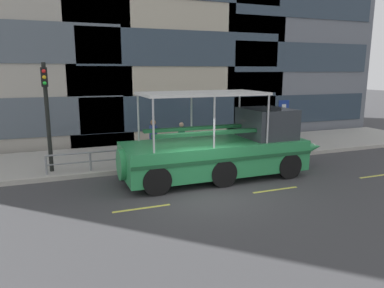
{
  "coord_description": "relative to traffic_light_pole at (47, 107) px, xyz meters",
  "views": [
    {
      "loc": [
        -4.7,
        -11.03,
        4.14
      ],
      "look_at": [
        0.27,
        1.82,
        1.3
      ],
      "focal_mm": 33.56,
      "sensor_mm": 36.0,
      "label": 1
    }
  ],
  "objects": [
    {
      "name": "curb_guardrail",
      "position": [
        5.59,
        -0.4,
        -2.05
      ],
      "size": [
        11.64,
        0.09,
        0.77
      ],
      "color": "gray",
      "rests_on": "sidewalk"
    },
    {
      "name": "pedestrian_mid_left",
      "position": [
        5.74,
        0.69,
        -1.62
      ],
      "size": [
        0.25,
        0.44,
        1.58
      ],
      "color": "#1E2338",
      "rests_on": "sidewalk"
    },
    {
      "name": "lane_centreline",
      "position": [
        4.94,
        -4.7,
        -2.75
      ],
      "size": [
        25.8,
        0.12,
        0.01
      ],
      "color": "#DBD64C",
      "rests_on": "ground_plane"
    },
    {
      "name": "pedestrian_mid_right",
      "position": [
        4.39,
        0.72,
        -1.5
      ],
      "size": [
        0.32,
        0.46,
        1.77
      ],
      "color": "black",
      "rests_on": "sidewalk"
    },
    {
      "name": "ground_plane",
      "position": [
        4.94,
        -3.85,
        -2.75
      ],
      "size": [
        120.0,
        120.0,
        0.0
      ],
      "primitive_type": "plane",
      "color": "#3D3D3F"
    },
    {
      "name": "sidewalk",
      "position": [
        4.94,
        1.75,
        -2.66
      ],
      "size": [
        32.0,
        4.8,
        0.18
      ],
      "primitive_type": "cube",
      "color": "#A8A59E",
      "rests_on": "ground_plane"
    },
    {
      "name": "pedestrian_near_bow",
      "position": [
        9.3,
        1.13,
        -1.58
      ],
      "size": [
        0.47,
        0.24,
        1.64
      ],
      "color": "#1E2338",
      "rests_on": "sidewalk"
    },
    {
      "name": "traffic_light_pole",
      "position": [
        0.0,
        0.0,
        0.0
      ],
      "size": [
        0.24,
        0.46,
        4.25
      ],
      "color": "black",
      "rests_on": "sidewalk"
    },
    {
      "name": "curb_edge",
      "position": [
        4.94,
        -0.74,
        -2.66
      ],
      "size": [
        32.0,
        0.18,
        0.18
      ],
      "primitive_type": "cube",
      "color": "#B2ADA3",
      "rests_on": "ground_plane"
    },
    {
      "name": "parking_sign",
      "position": [
        10.97,
        0.18,
        -0.87
      ],
      "size": [
        0.6,
        0.12,
        2.5
      ],
      "color": "#4C4F54",
      "rests_on": "sidewalk"
    },
    {
      "name": "duck_tour_boat",
      "position": [
        6.48,
        -2.54,
        -1.64
      ],
      "size": [
        8.84,
        2.59,
        3.35
      ],
      "color": "#2D9351",
      "rests_on": "ground_plane"
    }
  ]
}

